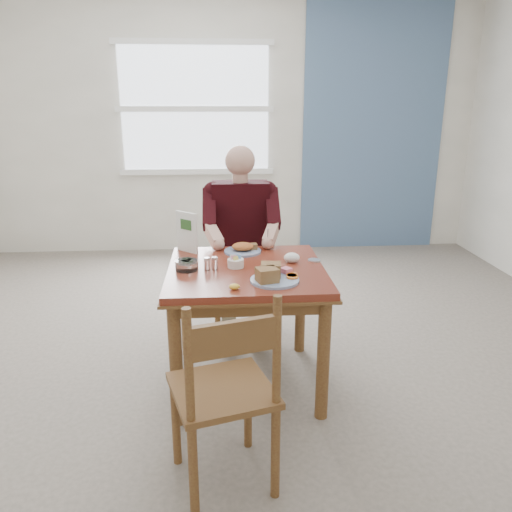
{
  "coord_description": "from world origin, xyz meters",
  "views": [
    {
      "loc": [
        -0.14,
        -2.74,
        1.66
      ],
      "look_at": [
        0.06,
        0.0,
        0.82
      ],
      "focal_mm": 35.0,
      "sensor_mm": 36.0,
      "label": 1
    }
  ],
  "objects": [
    {
      "name": "shakers",
      "position": [
        -0.2,
        -0.03,
        0.79
      ],
      "size": [
        0.08,
        0.05,
        0.08
      ],
      "color": "white",
      "rests_on": "table"
    },
    {
      "name": "caddy",
      "position": [
        -0.06,
        0.01,
        0.78
      ],
      "size": [
        0.1,
        0.1,
        0.07
      ],
      "color": "white",
      "rests_on": "table"
    },
    {
      "name": "window",
      "position": [
        -0.4,
        2.97,
        1.6
      ],
      "size": [
        1.72,
        0.04,
        1.42
      ],
      "color": "white",
      "rests_on": "wall_back"
    },
    {
      "name": "lemon_wedge",
      "position": [
        -0.08,
        -0.35,
        0.77
      ],
      "size": [
        0.06,
        0.05,
        0.03
      ],
      "primitive_type": "ellipsoid",
      "rotation": [
        0.0,
        0.0,
        0.14
      ],
      "color": "yellow",
      "rests_on": "table"
    },
    {
      "name": "chair_far",
      "position": [
        0.0,
        0.8,
        0.48
      ],
      "size": [
        0.42,
        0.42,
        0.95
      ],
      "color": "brown",
      "rests_on": "ground"
    },
    {
      "name": "far_plate",
      "position": [
        -0.0,
        0.31,
        0.77
      ],
      "size": [
        0.26,
        0.26,
        0.06
      ],
      "color": "white",
      "rests_on": "table"
    },
    {
      "name": "floor",
      "position": [
        0.0,
        0.0,
        0.0
      ],
      "size": [
        6.0,
        6.0,
        0.0
      ],
      "primitive_type": "plane",
      "color": "#61584E",
      "rests_on": "ground"
    },
    {
      "name": "near_plate",
      "position": [
        0.13,
        -0.24,
        0.78
      ],
      "size": [
        0.3,
        0.3,
        0.09
      ],
      "color": "white",
      "rests_on": "table"
    },
    {
      "name": "diner",
      "position": [
        0.0,
        0.71,
        0.81
      ],
      "size": [
        0.53,
        0.56,
        1.39
      ],
      "color": "gray",
      "rests_on": "chair_far"
    },
    {
      "name": "creamer",
      "position": [
        -0.34,
        -0.02,
        0.78
      ],
      "size": [
        0.15,
        0.15,
        0.06
      ],
      "color": "white",
      "rests_on": "table"
    },
    {
      "name": "table",
      "position": [
        0.0,
        0.0,
        0.64
      ],
      "size": [
        0.92,
        0.92,
        0.75
      ],
      "color": "maroon",
      "rests_on": "ground"
    },
    {
      "name": "wall_back",
      "position": [
        0.0,
        3.0,
        1.4
      ],
      "size": [
        5.5,
        0.0,
        5.5
      ],
      "primitive_type": "plane",
      "rotation": [
        1.57,
        0.0,
        0.0
      ],
      "color": "white",
      "rests_on": "ground"
    },
    {
      "name": "metal_dish",
      "position": [
        0.42,
        0.1,
        0.75
      ],
      "size": [
        0.1,
        0.1,
        0.01
      ],
      "primitive_type": "cylinder",
      "rotation": [
        0.0,
        0.0,
        -0.37
      ],
      "color": "silver",
      "rests_on": "table"
    },
    {
      "name": "chair_near",
      "position": [
        -0.14,
        -0.87,
        0.48
      ],
      "size": [
        0.52,
        0.52,
        0.95
      ],
      "color": "brown",
      "rests_on": "ground"
    },
    {
      "name": "accent_panel",
      "position": [
        1.6,
        2.98,
        1.4
      ],
      "size": [
        1.6,
        0.02,
        2.8
      ],
      "primitive_type": "cube",
      "color": "slate",
      "rests_on": "ground"
    },
    {
      "name": "napkin",
      "position": [
        0.28,
        0.08,
        0.78
      ],
      "size": [
        0.12,
        0.11,
        0.06
      ],
      "primitive_type": "ellipsoid",
      "rotation": [
        0.0,
        0.0,
        0.36
      ],
      "color": "white",
      "rests_on": "table"
    },
    {
      "name": "menu",
      "position": [
        -0.36,
        0.35,
        0.88
      ],
      "size": [
        0.14,
        0.13,
        0.26
      ],
      "color": "white",
      "rests_on": "table"
    }
  ]
}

